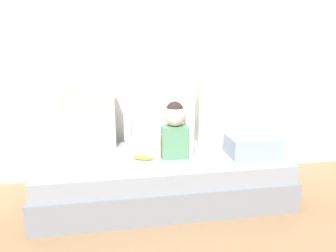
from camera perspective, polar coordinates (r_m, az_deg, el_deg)
name	(u,v)px	position (r m, az deg, el deg)	size (l,w,h in m)	color
ground_plane	(163,197)	(2.81, -0.90, -12.58)	(12.00, 12.00, 0.00)	#93704C
back_wall	(153,62)	(3.06, -2.69, 11.40)	(5.22, 0.10, 2.22)	white
couch	(163,177)	(2.73, -0.92, -9.07)	(2.02, 0.87, 0.38)	gray
throw_pillow_left	(86,119)	(2.89, -14.42, 1.20)	(0.50, 0.16, 0.51)	#C1B29E
throw_pillow_center	(157,120)	(2.91, -1.99, 1.16)	(0.46, 0.16, 0.45)	silver
throw_pillow_right	(223,110)	(3.04, 9.78, 2.77)	(0.50, 0.16, 0.57)	beige
toddler	(175,128)	(2.55, 1.19, -0.40)	(0.32, 0.18, 0.46)	#568E66
banana	(143,157)	(2.56, -4.51, -5.63)	(0.17, 0.04, 0.04)	yellow
folded_blanket	(252,146)	(2.74, 14.74, -3.40)	(0.40, 0.28, 0.16)	#8E9EB2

